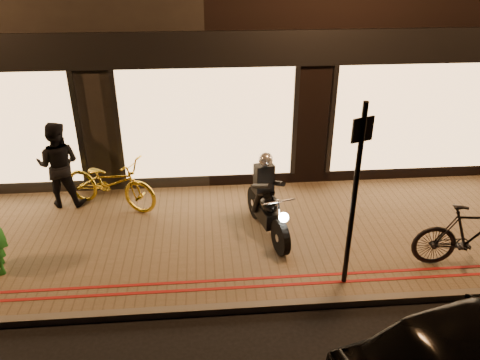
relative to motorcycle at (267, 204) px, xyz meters
name	(u,v)px	position (x,y,z in m)	size (l,w,h in m)	color
ground	(217,315)	(-1.01, -2.00, -0.73)	(90.00, 90.00, 0.00)	black
sidewalk	(213,237)	(-1.01, 0.00, -0.67)	(50.00, 4.00, 0.12)	brown
kerb_stone	(217,309)	(-1.01, -1.95, -0.67)	(50.00, 0.14, 0.12)	#59544C
red_kerb_lines	(216,285)	(-1.01, -1.45, -0.61)	(50.00, 0.26, 0.01)	maroon
motorcycle	(267,204)	(0.00, 0.00, 0.00)	(0.71, 1.92, 1.59)	black
sign_post	(355,189)	(1.06, -1.53, 1.06)	(0.34, 0.15, 3.00)	black
bicycle_gold	(110,182)	(-3.04, 1.26, -0.06)	(0.73, 2.10, 1.10)	gold
bicycle_dark	(472,236)	(3.23, -1.27, -0.04)	(0.54, 1.90, 1.14)	black
person_dark	(59,165)	(-4.05, 1.46, 0.28)	(0.87, 0.68, 1.80)	black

